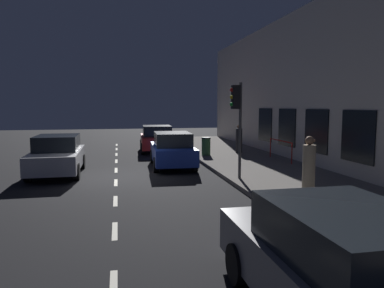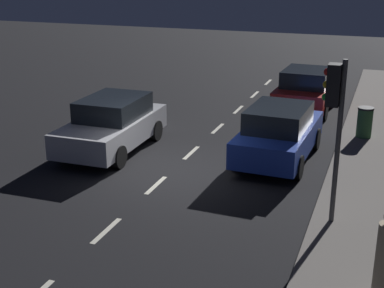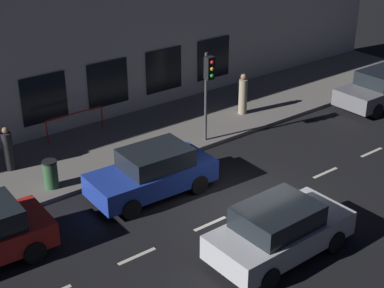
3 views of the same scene
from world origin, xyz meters
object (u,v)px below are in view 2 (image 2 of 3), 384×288
(parked_car_3, at_px, (307,90))
(parked_car_0, at_px, (112,124))
(traffic_light, at_px, (335,104))
(trash_bin, at_px, (365,122))
(parked_car_1, at_px, (279,133))

(parked_car_3, bearing_deg, parked_car_0, -123.55)
(parked_car_0, height_order, parked_car_3, same)
(traffic_light, height_order, parked_car_0, traffic_light)
(traffic_light, bearing_deg, trash_bin, 86.26)
(parked_car_1, height_order, parked_car_3, same)
(parked_car_3, distance_m, trash_bin, 3.91)
(traffic_light, bearing_deg, parked_car_3, 101.29)
(parked_car_1, xyz_separation_m, trash_bin, (2.18, 2.52, -0.16))
(trash_bin, bearing_deg, traffic_light, -93.74)
(traffic_light, distance_m, trash_bin, 6.59)
(parked_car_0, xyz_separation_m, parked_car_1, (4.81, 0.84, -0.00))
(parked_car_0, height_order, parked_car_1, same)
(traffic_light, xyz_separation_m, parked_car_1, (-1.77, 3.73, -1.90))
(traffic_light, xyz_separation_m, parked_car_3, (-1.88, 9.41, -1.90))
(traffic_light, relative_size, parked_car_0, 0.83)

